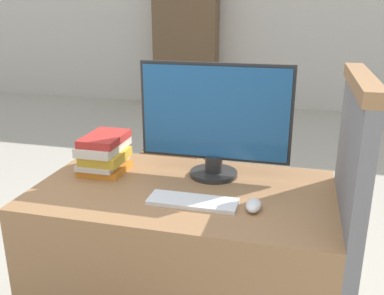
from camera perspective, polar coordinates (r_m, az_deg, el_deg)
wall_back at (r=6.44m, az=10.97°, el=17.54°), size 12.00×0.06×2.80m
desk at (r=1.98m, az=-1.10°, el=-15.23°), size 1.24×0.73×0.73m
carrel_divider at (r=1.76m, az=19.50°, el=-10.91°), size 0.07×0.64×1.24m
monitor at (r=1.85m, az=3.03°, el=3.73°), size 0.66×0.21×0.50m
keyboard at (r=1.67m, az=0.08°, el=-7.22°), size 0.35×0.12×0.02m
mouse at (r=1.63m, az=8.21°, el=-7.64°), size 0.06×0.10×0.04m
book_stack at (r=2.00m, az=-11.60°, el=-0.71°), size 0.19×0.27×0.17m
far_chair at (r=3.38m, az=-1.74°, el=1.27°), size 0.44×0.44×0.83m
bookshelf_far at (r=6.43m, az=-0.82°, el=13.39°), size 0.92×0.32×1.80m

